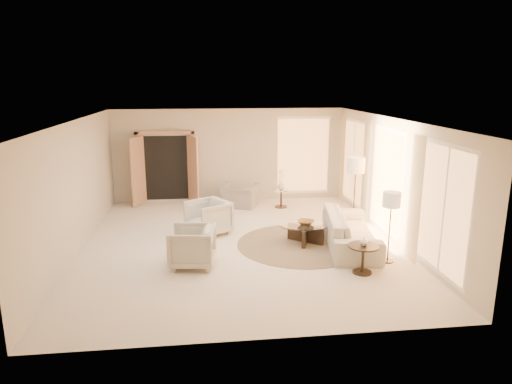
{
  "coord_description": "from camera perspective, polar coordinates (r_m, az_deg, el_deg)",
  "views": [
    {
      "loc": [
        -0.82,
        -9.8,
        3.62
      ],
      "look_at": [
        0.4,
        0.4,
        1.1
      ],
      "focal_mm": 32.0,
      "sensor_mm": 36.0,
      "label": 1
    }
  ],
  "objects": [
    {
      "name": "end_vase",
      "position": [
        8.95,
        13.33,
        -6.04
      ],
      "size": [
        0.18,
        0.18,
        0.17
      ],
      "primitive_type": "imported",
      "rotation": [
        0.0,
        0.0,
        0.16
      ],
      "color": "white",
      "rests_on": "end_table"
    },
    {
      "name": "room",
      "position": [
        10.08,
        -1.99,
        1.04
      ],
      "size": [
        7.04,
        8.04,
        2.83
      ],
      "color": "silver",
      "rests_on": "ground"
    },
    {
      "name": "armchair_left",
      "position": [
        11.03,
        -6.0,
        -2.98
      ],
      "size": [
        1.16,
        1.18,
        0.91
      ],
      "primitive_type": "imported",
      "rotation": [
        0.0,
        0.0,
        -1.03
      ],
      "color": "beige",
      "rests_on": "room"
    },
    {
      "name": "sofa",
      "position": [
        10.41,
        11.71,
        -4.69
      ],
      "size": [
        1.41,
        2.69,
        0.75
      ],
      "primitive_type": "imported",
      "rotation": [
        0.0,
        0.0,
        1.41
      ],
      "color": "beige",
      "rests_on": "room"
    },
    {
      "name": "floor_lamp_far",
      "position": [
        9.46,
        16.58,
        -1.3
      ],
      "size": [
        0.36,
        0.36,
        1.47
      ],
      "rotation": [
        0.0,
        0.0,
        0.08
      ],
      "color": "black",
      "rests_on": "room"
    },
    {
      "name": "coffee_table",
      "position": [
        10.5,
        6.22,
        -4.88
      ],
      "size": [
        1.47,
        1.47,
        0.43
      ],
      "rotation": [
        0.0,
        0.0,
        0.29
      ],
      "color": "black",
      "rests_on": "room"
    },
    {
      "name": "accent_chair",
      "position": [
        13.36,
        -2.14,
        -0.01
      ],
      "size": [
        1.17,
        0.96,
        0.88
      ],
      "primitive_type": "imported",
      "rotation": [
        0.0,
        0.0,
        2.79
      ],
      "color": "gray",
      "rests_on": "room"
    },
    {
      "name": "window_back_corner",
      "position": [
        14.28,
        5.91,
        4.56
      ],
      "size": [
        1.7,
        0.1,
        2.4
      ],
      "primitive_type": null,
      "color": "#FFB166",
      "rests_on": "room"
    },
    {
      "name": "end_table",
      "position": [
        9.04,
        13.24,
        -7.57
      ],
      "size": [
        0.59,
        0.59,
        0.56
      ],
      "rotation": [
        0.0,
        0.0,
        -0.41
      ],
      "color": "black",
      "rests_on": "room"
    },
    {
      "name": "armchair_right",
      "position": [
        9.22,
        -8.01,
        -6.53
      ],
      "size": [
        0.91,
        0.96,
        0.88
      ],
      "primitive_type": "imported",
      "rotation": [
        0.0,
        0.0,
        -1.7
      ],
      "color": "beige",
      "rests_on": "room"
    },
    {
      "name": "side_table",
      "position": [
        13.33,
        3.15,
        -0.55
      ],
      "size": [
        0.47,
        0.47,
        0.54
      ],
      "rotation": [
        0.0,
        0.0,
        -0.37
      ],
      "color": "black",
      "rests_on": "room"
    },
    {
      "name": "curtains_right",
      "position": [
        11.82,
        14.25,
        2.04
      ],
      "size": [
        0.06,
        5.2,
        2.6
      ],
      "primitive_type": null,
      "color": "beige",
      "rests_on": "room"
    },
    {
      "name": "bowl",
      "position": [
        10.44,
        6.25,
        -3.8
      ],
      "size": [
        0.49,
        0.49,
        0.09
      ],
      "primitive_type": "imported",
      "rotation": [
        0.0,
        0.0,
        -0.43
      ],
      "color": "brown",
      "rests_on": "coffee_table"
    },
    {
      "name": "floor_lamp_near",
      "position": [
        11.4,
        12.37,
        2.91
      ],
      "size": [
        0.44,
        0.44,
        1.8
      ],
      "rotation": [
        0.0,
        0.0,
        -0.09
      ],
      "color": "black",
      "rests_on": "room"
    },
    {
      "name": "french_doors",
      "position": [
        13.9,
        -11.17,
        2.93
      ],
      "size": [
        1.95,
        0.66,
        2.16
      ],
      "color": "tan",
      "rests_on": "room"
    },
    {
      "name": "area_rug",
      "position": [
        10.46,
        5.56,
        -6.49
      ],
      "size": [
        3.42,
        3.42,
        0.01
      ],
      "primitive_type": "cylinder",
      "rotation": [
        0.0,
        0.0,
        -0.22
      ],
      "color": "#463626",
      "rests_on": "room"
    },
    {
      "name": "windows_right",
      "position": [
        11.02,
        16.15,
        1.34
      ],
      "size": [
        0.1,
        6.4,
        2.4
      ],
      "primitive_type": null,
      "color": "#FFB166",
      "rests_on": "room"
    },
    {
      "name": "side_vase",
      "position": [
        13.25,
        3.17,
        0.83
      ],
      "size": [
        0.27,
        0.27,
        0.23
      ],
      "primitive_type": "imported",
      "rotation": [
        0.0,
        0.0,
        0.24
      ],
      "color": "white",
      "rests_on": "side_table"
    }
  ]
}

